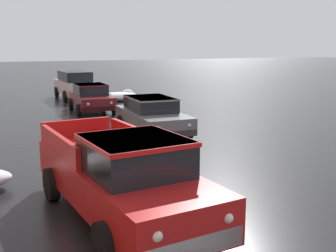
# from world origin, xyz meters

# --- Properties ---
(snow_bank_near_corner_right) EXTENTS (2.49, 1.33, 0.67)m
(snow_bank_near_corner_right) POSITION_xyz_m (4.53, 26.46, 0.29)
(snow_bank_near_corner_right) COLOR white
(snow_bank_near_corner_right) RESTS_ON ground
(pickup_truck_red_approaching_near_lane) EXTENTS (2.24, 5.49, 1.76)m
(pickup_truck_red_approaching_near_lane) POSITION_xyz_m (-1.70, 9.72, 0.88)
(pickup_truck_red_approaching_near_lane) COLOR red
(pickup_truck_red_approaching_near_lane) RESTS_ON ground
(sedan_grey_parked_kerbside_close) EXTENTS (2.27, 4.41, 1.42)m
(sedan_grey_parked_kerbside_close) POSITION_xyz_m (2.19, 16.67, 0.75)
(sedan_grey_parked_kerbside_close) COLOR slate
(sedan_grey_parked_kerbside_close) RESTS_ON ground
(sedan_maroon_parked_kerbside_mid) EXTENTS (2.21, 4.07, 1.42)m
(sedan_maroon_parked_kerbside_mid) POSITION_xyz_m (1.77, 23.14, 0.75)
(sedan_maroon_parked_kerbside_mid) COLOR maroon
(sedan_maroon_parked_kerbside_mid) RESTS_ON ground
(suv_white_parked_far_down_block) EXTENTS (2.18, 4.41, 1.82)m
(suv_white_parked_far_down_block) POSITION_xyz_m (2.47, 28.95, 0.99)
(suv_white_parked_far_down_block) COLOR silver
(suv_white_parked_far_down_block) RESTS_ON ground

